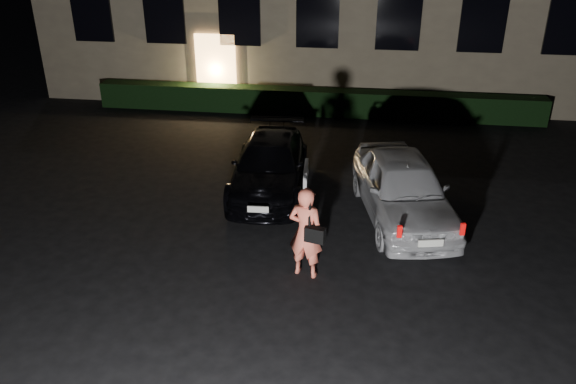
# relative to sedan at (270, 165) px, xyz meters

# --- Properties ---
(ground) EXTENTS (80.00, 80.00, 0.00)m
(ground) POSITION_rel_sedan_xyz_m (0.46, -4.39, -0.61)
(ground) COLOR black
(ground) RESTS_ON ground
(hedge) EXTENTS (15.00, 0.70, 0.85)m
(hedge) POSITION_rel_sedan_xyz_m (0.46, 6.11, -0.18)
(hedge) COLOR black
(hedge) RESTS_ON ground
(sedan) EXTENTS (2.02, 4.35, 1.22)m
(sedan) POSITION_rel_sedan_xyz_m (0.00, 0.00, 0.00)
(sedan) COLOR black
(sedan) RESTS_ON ground
(hatch) EXTENTS (2.55, 4.44, 1.42)m
(hatch) POSITION_rel_sedan_xyz_m (3.12, -1.06, 0.10)
(hatch) COLOR silver
(hatch) RESTS_ON ground
(man) EXTENTS (0.74, 0.57, 1.76)m
(man) POSITION_rel_sedan_xyz_m (1.30, -3.59, 0.27)
(man) COLOR #FF7157
(man) RESTS_ON ground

